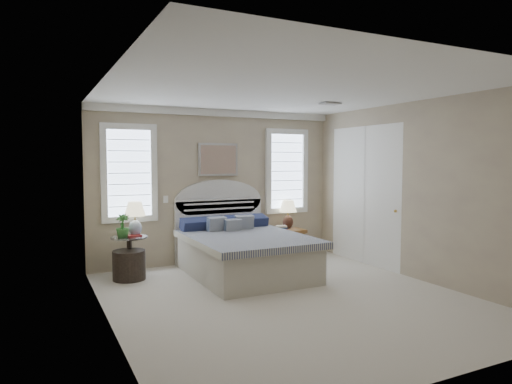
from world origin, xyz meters
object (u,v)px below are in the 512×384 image
object	(u,v)px
side_table_left	(129,252)
lamp_left	(135,215)
bed	(242,250)
lamp_right	(288,211)
floor_pot	(129,265)
nightstand_right	(290,237)

from	to	relation	value
side_table_left	lamp_left	world-z (taller)	lamp_left
side_table_left	bed	bearing A→B (deg)	-19.74
side_table_left	lamp_left	xyz separation A→B (m)	(0.11, 0.06, 0.57)
lamp_right	lamp_left	bearing A→B (deg)	-176.20
lamp_right	bed	bearing A→B (deg)	-147.83
bed	side_table_left	bearing A→B (deg)	160.26
bed	lamp_left	world-z (taller)	bed
floor_pot	nightstand_right	bearing A→B (deg)	5.13
bed	nightstand_right	world-z (taller)	bed
bed	lamp_left	xyz separation A→B (m)	(-1.54, 0.65, 0.57)
bed	nightstand_right	xyz separation A→B (m)	(1.30, 0.69, 0.00)
side_table_left	floor_pot	xyz separation A→B (m)	(-0.04, -0.17, -0.16)
nightstand_right	floor_pot	size ratio (longest dim) A/B	1.08
lamp_left	lamp_right	world-z (taller)	lamp_left
nightstand_right	lamp_right	distance (m)	0.49
bed	side_table_left	distance (m)	1.75
floor_pot	lamp_left	size ratio (longest dim) A/B	0.91
lamp_left	lamp_right	size ratio (longest dim) A/B	1.00
nightstand_right	lamp_right	world-z (taller)	lamp_right
floor_pot	lamp_right	world-z (taller)	lamp_right
side_table_left	lamp_left	size ratio (longest dim) A/B	1.17
bed	lamp_left	bearing A→B (deg)	157.23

